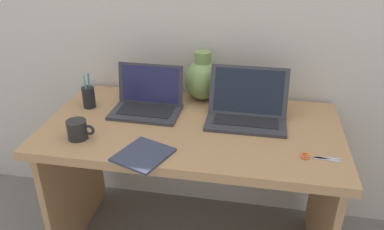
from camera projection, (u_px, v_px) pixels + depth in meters
The scene contains 8 objects.
desk at pixel (192, 155), 1.79m from camera, with size 1.32×0.70×0.71m.
laptop_left at pixel (148, 99), 1.83m from camera, with size 0.32×0.22×0.21m.
laptop_right at pixel (247, 107), 1.75m from camera, with size 0.36×0.25×0.23m.
green_vase at pixel (203, 79), 1.92m from camera, with size 0.18×0.18×0.25m.
notebook_stack at pixel (143, 155), 1.49m from camera, with size 0.18×0.20×0.01m, color #33384C.
coffee_mug at pixel (78, 130), 1.59m from camera, with size 0.12×0.08×0.08m.
pen_cup at pixel (89, 97), 1.86m from camera, with size 0.06×0.06×0.17m.
scissors at pixel (313, 157), 1.48m from camera, with size 0.15×0.05×0.01m.
Camera 1 is at (0.27, -1.48, 1.54)m, focal length 35.89 mm.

